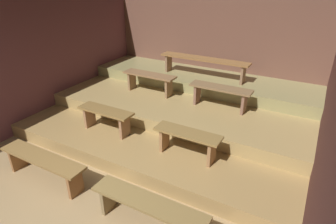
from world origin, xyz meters
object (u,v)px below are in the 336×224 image
(bench_floor_left, at_px, (43,162))
(bench_lower_right, at_px, (187,139))
(bench_middle_left, at_px, (149,79))
(bench_middle_right, at_px, (220,92))
(bench_floor_right, at_px, (148,208))
(bench_upper_center, at_px, (204,62))
(bench_lower_left, at_px, (106,116))

(bench_floor_left, bearing_deg, bench_lower_right, 37.06)
(bench_floor_left, distance_m, bench_lower_right, 2.16)
(bench_middle_left, xyz_separation_m, bench_middle_right, (1.58, 0.00, 0.00))
(bench_floor_right, relative_size, bench_upper_center, 0.74)
(bench_floor_left, distance_m, bench_middle_left, 2.78)
(bench_middle_left, bearing_deg, bench_upper_center, 45.68)
(bench_floor_right, bearing_deg, bench_floor_left, 180.00)
(bench_floor_left, bearing_deg, bench_upper_center, 74.65)
(bench_middle_left, height_order, bench_upper_center, bench_upper_center)
(bench_lower_right, bearing_deg, bench_floor_right, -84.73)
(bench_lower_left, height_order, bench_middle_right, bench_middle_right)
(bench_floor_left, xyz_separation_m, bench_upper_center, (0.99, 3.62, 0.74))
(bench_lower_left, distance_m, bench_lower_right, 1.60)
(bench_floor_left, relative_size, bench_upper_center, 0.74)
(bench_floor_left, relative_size, bench_lower_right, 1.42)
(bench_lower_left, xyz_separation_m, bench_lower_right, (1.60, 0.00, 0.00))
(bench_middle_right, bearing_deg, bench_upper_center, 129.03)
(bench_floor_right, height_order, bench_lower_left, bench_lower_left)
(bench_lower_right, relative_size, bench_middle_left, 0.89)
(bench_middle_right, relative_size, bench_upper_center, 0.58)
(bench_upper_center, bearing_deg, bench_lower_right, -72.61)
(bench_floor_right, bearing_deg, bench_middle_left, 122.03)
(bench_middle_left, bearing_deg, bench_lower_right, -42.07)
(bench_floor_right, height_order, bench_lower_right, bench_lower_right)
(bench_lower_left, distance_m, bench_upper_center, 2.53)
(bench_lower_right, bearing_deg, bench_middle_right, 90.37)
(bench_lower_right, distance_m, bench_middle_right, 1.46)
(bench_floor_left, height_order, bench_middle_right, bench_middle_right)
(bench_middle_right, distance_m, bench_upper_center, 1.17)
(bench_middle_left, xyz_separation_m, bench_upper_center, (0.86, 0.88, 0.27))
(bench_lower_left, relative_size, bench_middle_left, 0.89)
(bench_floor_left, bearing_deg, bench_middle_left, 87.30)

